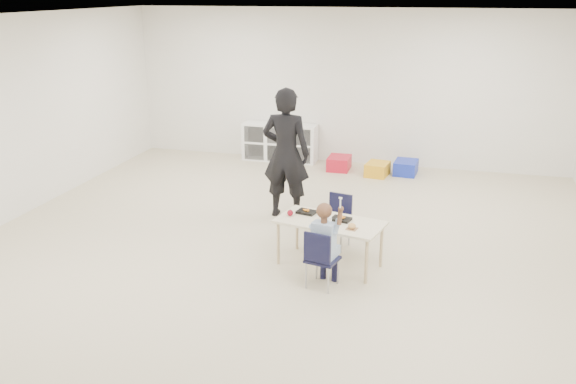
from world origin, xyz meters
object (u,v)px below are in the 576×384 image
(table, at_px, (330,243))
(chair_near, at_px, (323,258))
(child, at_px, (323,242))
(cubby_shelf, at_px, (280,142))
(adult, at_px, (286,153))

(table, xyz_separation_m, chair_near, (0.03, -0.55, 0.05))
(chair_near, height_order, child, child)
(table, height_order, child, child)
(chair_near, xyz_separation_m, child, (0.00, 0.00, 0.19))
(chair_near, relative_size, child, 0.63)
(child, bearing_deg, table, 105.93)
(cubby_shelf, relative_size, adult, 0.76)
(cubby_shelf, distance_m, adult, 3.04)
(table, bearing_deg, adult, 135.02)
(child, bearing_deg, cubby_shelf, 123.59)
(child, bearing_deg, chair_near, 0.00)
(chair_near, distance_m, cubby_shelf, 5.20)
(cubby_shelf, height_order, adult, adult)
(table, bearing_deg, chair_near, -74.07)
(adult, bearing_deg, child, 116.30)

